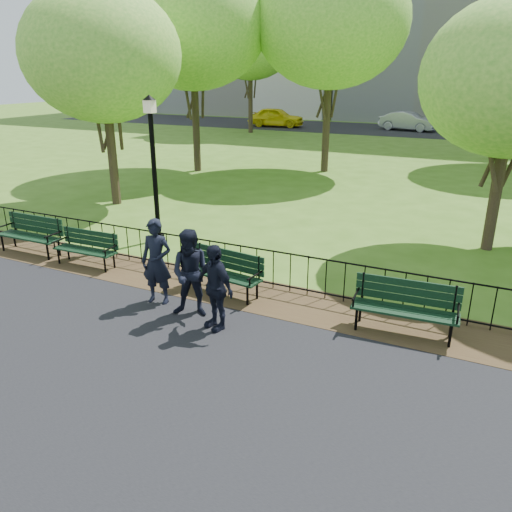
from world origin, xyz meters
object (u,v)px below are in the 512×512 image
at_px(person_left, 157,262).
at_px(person_right, 215,287).
at_px(park_bench_main, 209,263).
at_px(tree_far_c, 331,21).
at_px(park_bench_right_a, 406,302).
at_px(lamppost, 154,165).
at_px(tree_near_w, 102,54).
at_px(park_bench_left_b, 32,230).
at_px(tree_far_w, 250,38).
at_px(tree_mid_w, 192,23).
at_px(park_bench_left_a, 87,244).
at_px(sedan_silver, 408,121).
at_px(taxi, 276,117).
at_px(person_mid, 192,274).

bearing_deg(person_left, person_right, -26.03).
xyz_separation_m(park_bench_main, tree_far_c, (-2.17, 14.32, 5.93)).
xyz_separation_m(park_bench_main, park_bench_right_a, (4.16, -0.05, -0.02)).
distance_m(lamppost, tree_near_w, 5.58).
relative_size(park_bench_left_b, tree_far_w, 0.19).
bearing_deg(park_bench_left_b, tree_far_c, 76.37).
distance_m(park_bench_left_b, person_left, 4.92).
xyz_separation_m(tree_far_w, person_left, (11.82, -28.06, -5.90)).
bearing_deg(park_bench_right_a, tree_mid_w, 131.26).
bearing_deg(lamppost, park_bench_left_b, -136.11).
relative_size(park_bench_left_a, tree_near_w, 0.23).
bearing_deg(sedan_silver, tree_far_w, 132.27).
height_order(park_bench_main, tree_near_w, tree_near_w).
height_order(tree_mid_w, tree_far_c, tree_far_c).
bearing_deg(tree_far_c, person_left, -84.28).
bearing_deg(park_bench_main, park_bench_right_a, 6.45).
bearing_deg(tree_far_w, park_bench_left_b, -75.42).
height_order(tree_far_c, person_right, tree_far_c).
bearing_deg(person_right, sedan_silver, 117.34).
height_order(tree_far_c, taxi, tree_far_c).
distance_m(tree_near_w, tree_far_c, 10.49).
distance_m(park_bench_left_b, person_mid, 5.90).
xyz_separation_m(park_bench_main, taxi, (-12.40, 31.86, 0.19)).
xyz_separation_m(park_bench_left_a, person_right, (4.45, -1.42, 0.29)).
distance_m(park_bench_main, park_bench_left_b, 5.44).
height_order(tree_far_w, person_right, tree_far_w).
distance_m(park_bench_left_a, person_right, 4.68).
relative_size(park_bench_left_a, taxi, 0.36).
bearing_deg(park_bench_right_a, park_bench_left_a, 175.85).
distance_m(lamppost, taxi, 30.98).
xyz_separation_m(park_bench_left_b, person_left, (4.80, -1.05, 0.29)).
distance_m(park_bench_main, tree_mid_w, 15.27).
xyz_separation_m(tree_far_c, taxi, (-10.23, 17.54, -5.75)).
height_order(park_bench_left_b, tree_near_w, tree_near_w).
height_order(park_bench_main, person_left, person_left).
relative_size(park_bench_left_a, tree_far_w, 0.17).
relative_size(person_left, taxi, 0.38).
height_order(park_bench_left_a, sedan_silver, sedan_silver).
distance_m(park_bench_left_b, tree_near_w, 6.88).
bearing_deg(park_bench_right_a, park_bench_main, 175.58).
bearing_deg(park_bench_right_a, tree_near_w, 151.33).
bearing_deg(person_left, tree_far_w, 102.11).
height_order(park_bench_left_a, taxi, taxi).
relative_size(park_bench_main, tree_far_c, 0.21).
distance_m(taxi, sedan_silver, 10.88).
relative_size(tree_far_w, sedan_silver, 2.18).
height_order(park_bench_left_a, tree_far_c, tree_far_c).
relative_size(tree_mid_w, tree_far_c, 0.99).
height_order(park_bench_main, sedan_silver, sedan_silver).
bearing_deg(taxi, person_right, -164.17).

